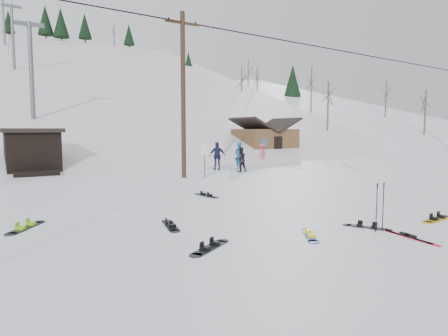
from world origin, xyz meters
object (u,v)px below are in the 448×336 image
hero_skis (408,236)px  cabin (265,142)px  hero_snowboard (310,235)px  utility_pole (183,93)px

hero_skis → cabin: bearing=67.1°
cabin → hero_snowboard: (-15.46, -22.78, -1.46)m
cabin → hero_snowboard: cabin is taller
utility_pole → hero_skis: 14.90m
utility_pole → hero_skis: bearing=-91.9°
utility_pole → hero_snowboard: 13.83m
utility_pole → cabin: bearing=37.6°
cabin → hero_snowboard: size_ratio=4.32×
utility_pole → hero_skis: size_ratio=5.01×
hero_skis → hero_snowboard: bearing=152.0°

